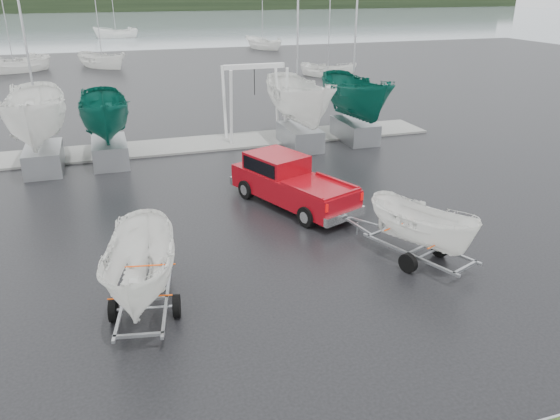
# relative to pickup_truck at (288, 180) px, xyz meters

# --- Properties ---
(ground_plane) EXTENTS (120.00, 120.00, 0.00)m
(ground_plane) POSITION_rel_pickup_truck_xyz_m (-3.76, -3.55, -0.98)
(ground_plane) COLOR black
(ground_plane) RESTS_ON ground
(lake) EXTENTS (300.00, 300.00, 0.00)m
(lake) POSITION_rel_pickup_truck_xyz_m (-3.76, 96.45, -0.99)
(lake) COLOR gray
(lake) RESTS_ON ground
(dock) EXTENTS (30.00, 3.00, 0.12)m
(dock) POSITION_rel_pickup_truck_xyz_m (-3.76, 9.45, -0.93)
(dock) COLOR gray
(dock) RESTS_ON ground
(treeline) EXTENTS (300.00, 8.00, 6.00)m
(treeline) POSITION_rel_pickup_truck_xyz_m (-3.76, 166.45, 2.02)
(treeline) COLOR black
(treeline) RESTS_ON ground
(pickup_truck) EXTENTS (3.85, 5.94, 1.87)m
(pickup_truck) POSITION_rel_pickup_truck_xyz_m (0.00, 0.00, 0.00)
(pickup_truck) COLOR maroon
(pickup_truck) RESTS_ON ground
(trailer_hitched) EXTENTS (2.42, 3.78, 4.33)m
(trailer_hitched) POSITION_rel_pickup_truck_xyz_m (2.32, -5.87, 1.39)
(trailer_hitched) COLOR #92959A
(trailer_hitched) RESTS_ON ground
(trailer_parked) EXTENTS (2.05, 3.76, 5.13)m
(trailer_parked) POSITION_rel_pickup_truck_xyz_m (-6.03, -6.21, 1.80)
(trailer_parked) COLOR #92959A
(trailer_parked) RESTS_ON ground
(boat_hoist) EXTENTS (3.30, 2.18, 4.12)m
(boat_hoist) POSITION_rel_pickup_truck_xyz_m (1.33, 9.45, 1.69)
(boat_hoist) COLOR silver
(boat_hoist) RESTS_ON ground
(keelboat_0) EXTENTS (2.67, 3.20, 10.84)m
(keelboat_0) POSITION_rel_pickup_truck_xyz_m (-9.36, 7.45, 3.27)
(keelboat_0) COLOR #92959A
(keelboat_0) RESTS_ON ground
(keelboat_1) EXTENTS (2.29, 3.20, 7.18)m
(keelboat_1) POSITION_rel_pickup_truck_xyz_m (-6.42, 7.65, 2.64)
(keelboat_1) COLOR #92959A
(keelboat_1) RESTS_ON ground
(keelboat_2) EXTENTS (2.57, 3.20, 10.75)m
(keelboat_2) POSITION_rel_pickup_truck_xyz_m (3.20, 7.45, 3.12)
(keelboat_2) COLOR #92959A
(keelboat_2) RESTS_ON ground
(keelboat_3) EXTENTS (2.50, 3.20, 10.67)m
(keelboat_3) POSITION_rel_pickup_truck_xyz_m (6.53, 7.75, 2.99)
(keelboat_3) COLOR #92959A
(keelboat_3) RESTS_ON ground
(moored_boat_0) EXTENTS (3.53, 3.49, 11.58)m
(moored_boat_0) POSITION_rel_pickup_truck_xyz_m (-14.28, 40.68, -0.97)
(moored_boat_0) COLOR white
(moored_boat_0) RESTS_ON ground
(moored_boat_1) EXTENTS (3.63, 3.65, 11.42)m
(moored_boat_1) POSITION_rel_pickup_truck_xyz_m (-6.00, 41.56, -0.97)
(moored_boat_1) COLOR white
(moored_boat_1) RESTS_ON ground
(moored_boat_2) EXTENTS (2.96, 2.95, 10.75)m
(moored_boat_2) POSITION_rel_pickup_truck_xyz_m (13.79, 28.93, -0.97)
(moored_boat_2) COLOR white
(moored_boat_2) RESTS_ON ground
(moored_boat_3) EXTENTS (3.26, 3.29, 11.23)m
(moored_boat_3) POSITION_rel_pickup_truck_xyz_m (14.48, 52.76, -0.97)
(moored_boat_3) COLOR white
(moored_boat_3) RESTS_ON ground
(moored_boat_5) EXTENTS (3.02, 2.96, 11.45)m
(moored_boat_5) POSITION_rel_pickup_truck_xyz_m (-3.20, 75.41, -0.97)
(moored_boat_5) COLOR white
(moored_boat_5) RESTS_ON ground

